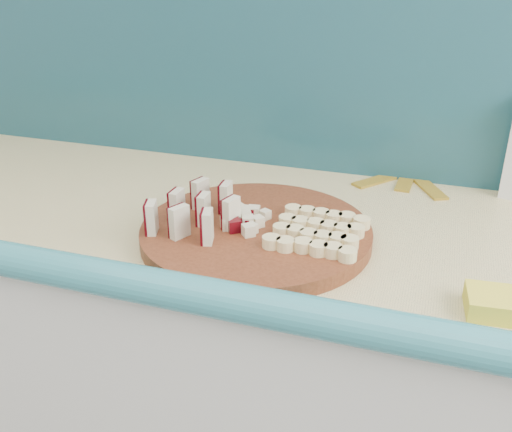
% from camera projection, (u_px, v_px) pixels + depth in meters
% --- Properties ---
extents(kitchen_counter, '(2.20, 0.63, 0.91)m').
position_uv_depth(kitchen_counter, '(219.00, 385.00, 1.33)').
color(kitchen_counter, silver).
rests_on(kitchen_counter, ground).
extents(backsplash, '(2.20, 0.02, 0.50)m').
position_uv_depth(backsplash, '(258.00, 57.00, 1.28)').
color(backsplash, teal).
rests_on(backsplash, kitchen_counter).
extents(cutting_board, '(0.42, 0.42, 0.03)m').
position_uv_depth(cutting_board, '(256.00, 233.00, 1.01)').
color(cutting_board, '#4D2110').
rests_on(cutting_board, kitchen_counter).
extents(apple_wedges, '(0.14, 0.16, 0.06)m').
position_uv_depth(apple_wedges, '(197.00, 210.00, 1.00)').
color(apple_wedges, beige).
rests_on(apple_wedges, cutting_board).
extents(apple_chunks, '(0.07, 0.06, 0.02)m').
position_uv_depth(apple_chunks, '(242.00, 219.00, 1.01)').
color(apple_chunks, beige).
rests_on(apple_chunks, cutting_board).
extents(banana_slices, '(0.16, 0.16, 0.02)m').
position_uv_depth(banana_slices, '(318.00, 231.00, 0.97)').
color(banana_slices, beige).
rests_on(banana_slices, cutting_board).
extents(sponge, '(0.11, 0.08, 0.03)m').
position_uv_depth(sponge, '(503.00, 305.00, 0.80)').
color(sponge, '#F3ED40').
rests_on(sponge, kitchen_counter).
extents(banana_peel, '(0.21, 0.17, 0.01)m').
position_uv_depth(banana_peel, '(404.00, 182.00, 1.26)').
color(banana_peel, gold).
rests_on(banana_peel, kitchen_counter).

